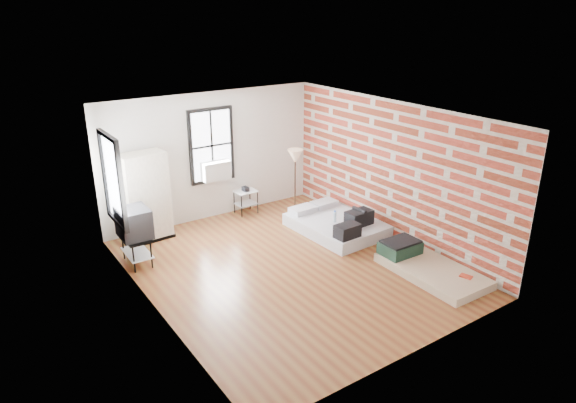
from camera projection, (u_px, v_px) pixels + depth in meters
ground at (289, 267)px, 9.38m from camera, size 6.00×6.00×0.00m
room_shell at (288, 170)px, 9.17m from camera, size 5.02×6.02×2.80m
mattress_main at (337, 224)px, 10.82m from camera, size 1.50×1.99×0.62m
mattress_bare at (424, 265)px, 9.20m from camera, size 1.06×1.95×0.42m
wardrobe at (146, 197)px, 10.24m from camera, size 0.95×0.59×1.81m
side_table at (246, 196)px, 11.68m from camera, size 0.49×0.40×0.64m
floor_lamp at (295, 160)px, 11.18m from camera, size 0.34×0.34×1.57m
tv_stand at (134, 225)px, 9.26m from camera, size 0.55×0.78×1.08m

